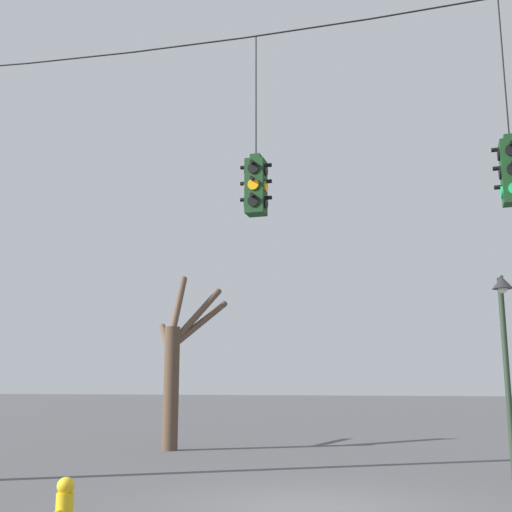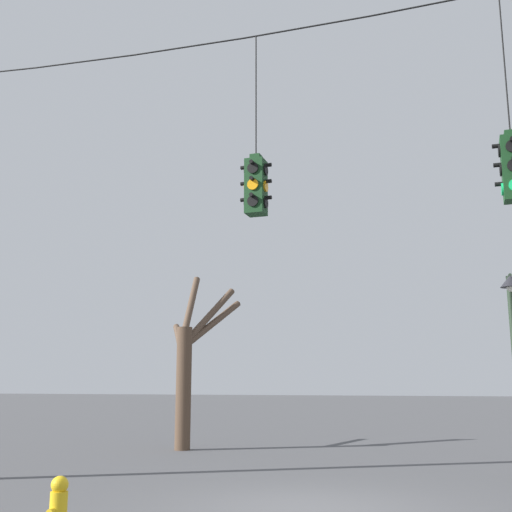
# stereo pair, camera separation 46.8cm
# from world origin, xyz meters

# --- Properties ---
(ground_plane) EXTENTS (200.00, 200.00, 0.00)m
(ground_plane) POSITION_xyz_m (0.00, 0.00, 0.00)
(ground_plane) COLOR #4C4C4F
(span_wire) EXTENTS (16.59, 0.03, 0.35)m
(span_wire) POSITION_xyz_m (0.00, 0.30, 8.45)
(span_wire) COLOR black
(traffic_light_near_right_pole) EXTENTS (0.58, 0.58, 3.48)m
(traffic_light_near_right_pole) POSITION_xyz_m (-0.97, 0.30, 5.40)
(traffic_light_near_right_pole) COLOR #143819
(traffic_light_over_intersection) EXTENTS (0.58, 0.58, 3.67)m
(traffic_light_over_intersection) POSITION_xyz_m (3.33, 0.30, 5.28)
(traffic_light_over_intersection) COLOR #143819
(street_lamp) EXTENTS (0.42, 0.74, 4.15)m
(street_lamp) POSITION_xyz_m (3.39, 4.05, 2.98)
(street_lamp) COLOR #233323
(street_lamp) RESTS_ON ground_plane
(bare_tree) EXTENTS (2.35, 2.60, 5.35)m
(bare_tree) POSITION_xyz_m (-5.65, 8.03, 2.56)
(bare_tree) COLOR brown
(bare_tree) RESTS_ON ground_plane
(fire_hydrant) EXTENTS (0.22, 0.30, 0.75)m
(fire_hydrant) POSITION_xyz_m (-2.56, -2.85, 0.38)
(fire_hydrant) COLOR gold
(fire_hydrant) RESTS_ON ground_plane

